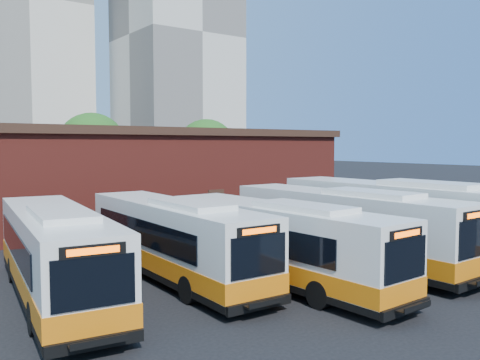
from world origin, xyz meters
TOP-DOWN VIEW (x-y plane):
  - ground at (0.00, 0.00)m, footprint 220.00×220.00m
  - bus_farwest at (-10.10, 4.10)m, footprint 3.84×12.07m
  - bus_west at (-5.51, 4.10)m, footprint 2.72×11.87m
  - bus_midwest at (-2.58, 1.17)m, footprint 2.90×11.79m
  - bus_mideast at (1.84, 1.80)m, footprint 2.93×12.53m
  - bus_east at (5.17, 1.37)m, footprint 2.96×13.51m
  - transit_worker at (1.97, -1.38)m, footprint 0.56×0.71m
  - depot_building at (0.00, 20.00)m, footprint 28.60×12.60m
  - tree_mid at (2.00, 34.00)m, footprint 6.56×6.56m
  - tree_east at (13.00, 31.00)m, footprint 6.24×6.24m
  - tower_center at (7.00, 86.00)m, footprint 22.00×20.00m
  - tower_right at (30.00, 68.00)m, footprint 18.00×18.00m

SIDE VIEW (x-z plane):
  - ground at x=0.00m, z-range 0.00..0.00m
  - transit_worker at x=1.97m, z-range 0.00..1.72m
  - bus_midwest at x=-2.58m, z-range -0.15..3.04m
  - bus_west at x=-5.51m, z-range -0.15..3.07m
  - bus_farwest at x=-10.10m, z-range -0.15..3.09m
  - bus_mideast at x=1.84m, z-range -0.16..3.23m
  - bus_east at x=5.17m, z-range -0.17..3.50m
  - depot_building at x=0.00m, z-range 0.06..6.46m
  - tree_east at x=13.00m, z-range 0.85..8.81m
  - tree_mid at x=2.00m, z-range 0.90..9.26m
  - tower_right at x=30.00m, z-range -0.26..48.94m
  - tower_center at x=7.00m, z-range -0.26..60.94m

